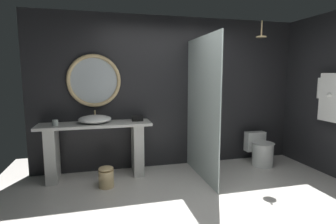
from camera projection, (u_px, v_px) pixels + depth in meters
name	position (u px, v px, depth m)	size (l,w,h in m)	color
ground_plane	(216.00, 217.00, 3.00)	(5.76, 5.76, 0.00)	silver
back_wall_panel	(173.00, 93.00, 4.65)	(4.80, 0.10, 2.60)	#232326
side_wall_right	(336.00, 95.00, 4.13)	(0.10, 2.47, 2.60)	#232326
vanity_counter	(96.00, 145.00, 4.12)	(1.72, 0.49, 0.87)	silver
vessel_sink	(95.00, 119.00, 4.06)	(0.50, 0.41, 0.18)	white
tumbler_cup	(55.00, 123.00, 3.90)	(0.08, 0.08, 0.08)	silver
tissue_box	(137.00, 118.00, 4.27)	(0.18, 0.11, 0.09)	black
round_wall_mirror	(94.00, 81.00, 4.20)	(0.85, 0.06, 0.85)	#D6B77F
shower_glass_panel	(202.00, 109.00, 4.06)	(0.02, 1.32, 2.19)	silver
rain_shower_head	(261.00, 35.00, 4.34)	(0.17, 0.17, 0.27)	#D6B77F
hanging_bathrobe	(333.00, 96.00, 4.01)	(0.20, 0.58, 0.81)	#D6B77F
toilet	(261.00, 150.00, 4.73)	(0.38, 0.55, 0.56)	white
waste_bin	(106.00, 177.00, 3.79)	(0.22, 0.22, 0.31)	#D6B77F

